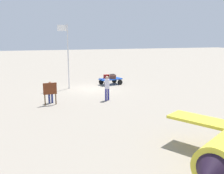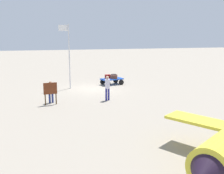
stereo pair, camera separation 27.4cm
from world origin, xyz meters
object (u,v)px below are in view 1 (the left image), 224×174
suitcase_navy (113,77)px  luggage_cart (110,80)px  suitcase_maroon (112,76)px  suitcase_dark (106,76)px  signboard (50,91)px  flagpole (67,52)px  worker_lead (107,86)px  worker_trailing (50,90)px

suitcase_navy → luggage_cart: bearing=-43.3°
suitcase_maroon → suitcase_navy: bearing=78.8°
suitcase_dark → luggage_cart: bearing=149.2°
suitcase_dark → signboard: bearing=47.4°
flagpole → signboard: flagpole is taller
signboard → suitcase_dark: bearing=-132.6°
suitcase_maroon → signboard: 8.79m
suitcase_maroon → flagpole: 5.14m
luggage_cart → suitcase_dark: (0.34, -0.20, 0.33)m
suitcase_maroon → signboard: bearing=44.7°
suitcase_maroon → flagpole: size_ratio=0.08×
worker_lead → signboard: size_ratio=1.18×
flagpole → signboard: 5.97m
luggage_cart → flagpole: flagpole is taller
suitcase_navy → worker_lead: worker_lead is taller
flagpole → worker_lead: bearing=113.5°
luggage_cart → suitcase_maroon: 0.51m
worker_lead → suitcase_dark: bearing=-104.7°
luggage_cart → suitcase_navy: size_ratio=3.24×
suitcase_navy → flagpole: (4.31, 0.52, 2.48)m
worker_trailing → flagpole: 5.55m
suitcase_dark → worker_trailing: bearing=45.1°
luggage_cart → worker_lead: size_ratio=1.26×
luggage_cart → suitcase_navy: 0.42m
worker_lead → worker_trailing: worker_lead is taller
suitcase_navy → worker_lead: (2.10, 5.62, 0.29)m
suitcase_navy → signboard: size_ratio=0.46×
luggage_cart → suitcase_dark: bearing=-30.8°
worker_trailing → signboard: size_ratio=1.00×
suitcase_navy → suitcase_maroon: suitcase_maroon is taller
suitcase_navy → worker_trailing: worker_trailing is taller
suitcase_navy → flagpole: 5.00m
suitcase_navy → worker_lead: size_ratio=0.39×
flagpole → suitcase_dark: bearing=-166.5°
signboard → suitcase_navy: bearing=-137.0°
worker_lead → worker_trailing: (4.01, -0.40, -0.16)m
luggage_cart → flagpole: bearing=9.7°
suitcase_navy → worker_trailing: size_ratio=0.46×
suitcase_maroon → worker_lead: worker_lead is taller
suitcase_maroon → worker_trailing: bearing=42.4°
luggage_cart → worker_lead: bearing=71.7°
suitcase_maroon → signboard: (6.24, 6.18, 0.22)m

